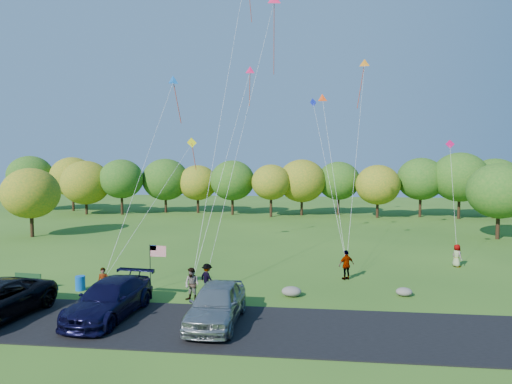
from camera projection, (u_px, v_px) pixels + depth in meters
ground at (207, 300)px, 25.52m from camera, size 140.00×140.00×0.00m
asphalt_lane at (189, 325)px, 21.55m from camera, size 44.00×6.00×0.06m
treeline at (281, 182)px, 60.73m from camera, size 75.63×27.22×8.51m
minivan_navy at (109, 299)px, 22.59m from camera, size 3.03×6.34×1.78m
minivan_silver at (216, 303)px, 21.68m from camera, size 2.39×5.69×1.92m
flyer_a at (103, 283)px, 25.85m from camera, size 0.71×0.55×1.73m
flyer_b at (192, 285)px, 25.24m from camera, size 1.10×1.00×1.86m
flyer_c at (207, 278)px, 27.02m from camera, size 1.24×1.15×1.68m
flyer_d at (346, 265)px, 29.71m from camera, size 1.22×0.98×1.94m
flyer_e at (457, 256)px, 33.20m from camera, size 0.83×0.96×1.66m
park_bench at (29, 280)px, 27.59m from camera, size 1.78×0.52×0.98m
trash_barrel at (80, 283)px, 27.35m from camera, size 0.57×0.57×0.86m
flag_assembly at (155, 256)px, 27.23m from camera, size 1.02×0.66×2.76m
boulder_near at (292, 291)px, 26.13m from camera, size 1.14×0.89×0.57m
boulder_far at (404, 292)px, 26.21m from camera, size 0.93×0.78×0.49m
kites_aloft at (274, 42)px, 38.23m from camera, size 21.77×9.72×17.87m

